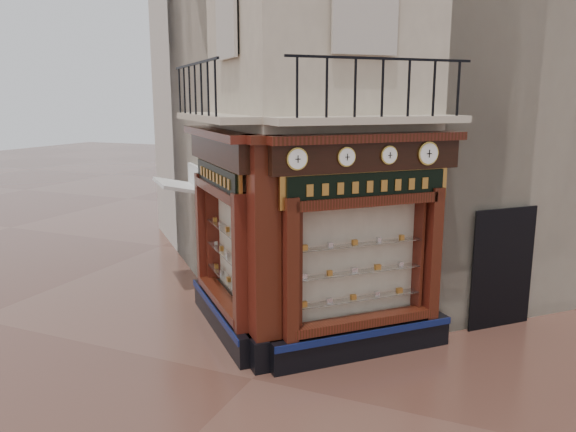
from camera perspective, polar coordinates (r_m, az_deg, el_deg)
The scene contains 15 objects.
ground at distance 9.67m, azimuth -3.67°, elevation -16.18°, with size 80.00×80.00×0.00m, color #543227.
main_building at distance 14.38m, azimuth 7.72°, elevation 17.54°, with size 8.00×8.00×12.00m, color beige.
neighbour_left at distance 17.47m, azimuth 1.86°, elevation 14.95°, with size 8.00×8.00×11.00m, color beige.
neighbour_right at distance 16.32m, azimuth 18.81°, elevation 14.57°, with size 8.00×8.00×11.00m, color beige.
shopfront_left at distance 10.90m, azimuth -6.67°, elevation -1.86°, with size 2.86×2.86×3.98m.
shopfront_right at distance 9.84m, azimuth 7.71°, elevation -3.38°, with size 2.86×2.86×3.98m.
corner_pilaster at distance 9.36m, azimuth -2.43°, elevation -4.27°, with size 0.85×0.85×3.98m.
balcony at distance 9.90m, azimuth -0.04°, elevation 9.95°, with size 5.94×2.97×1.03m.
clock_a at distance 8.79m, azimuth 0.93°, elevation 5.82°, with size 0.29×0.29×0.36m.
clock_b at distance 9.15m, azimuth 5.95°, elevation 6.00°, with size 0.26×0.26×0.32m.
clock_c at distance 9.55m, azimuth 10.22°, elevation 6.11°, with size 0.26×0.26×0.31m.
clock_d at distance 9.98m, azimuth 14.05°, elevation 6.18°, with size 0.32×0.32×0.41m.
awning at distance 14.19m, azimuth -10.68°, elevation -7.06°, with size 1.63×0.98×0.08m, color silver, non-canonical shape.
signboard_left at distance 10.68m, azimuth -7.21°, elevation 3.98°, with size 2.14×2.14×0.57m.
signboard_right at distance 9.54m, azimuth 8.12°, elevation 3.03°, with size 2.29×2.29×0.62m.
Camera 1 is at (3.92, -7.60, 4.53)m, focal length 35.00 mm.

